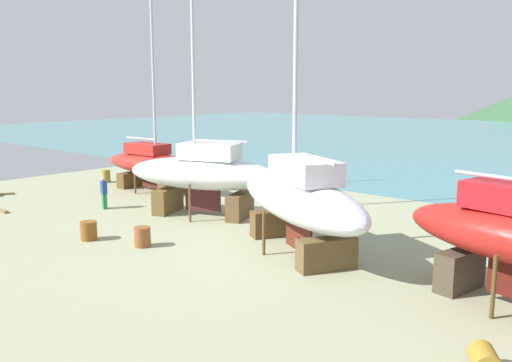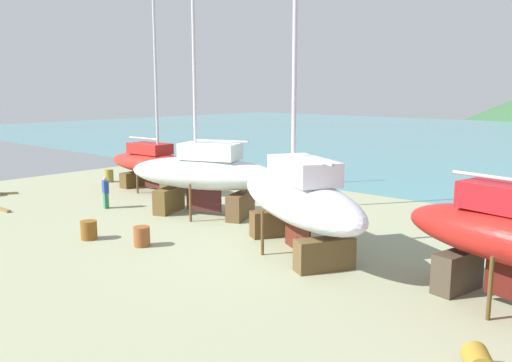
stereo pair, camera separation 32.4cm
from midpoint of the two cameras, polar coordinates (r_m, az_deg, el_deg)
name	(u,v)px [view 1 (the left image)]	position (r m, az deg, el deg)	size (l,w,h in m)	color
ground_plane	(244,226)	(24.42, -1.63, -4.77)	(41.06, 41.06, 0.00)	#969B78
sailboat_far_slipway	(203,174)	(26.12, -6.01, 0.79)	(8.22, 5.13, 12.17)	brown
sailboat_small_center	(299,198)	(20.20, 4.19, -1.79)	(9.30, 6.69, 15.32)	brown
sailboat_large_starboard	(152,163)	(33.27, -11.34, 1.87)	(7.71, 2.80, 12.35)	brown
worker	(104,192)	(28.79, -16.21, -1.17)	(0.49, 0.36, 1.67)	#2B704B
barrel_rust_mid	(106,176)	(37.02, -15.94, 0.51)	(0.58, 0.58, 0.84)	olive
barrel_by_slipway	(142,237)	(21.65, -12.43, -5.83)	(0.64, 0.64, 0.79)	brown
barrel_blue_faded	(89,231)	(23.16, -17.78, -5.06)	(0.67, 0.67, 0.77)	brown
barrel_tipped_right	(485,360)	(13.19, 22.51, -17.24)	(0.59, 0.59, 0.81)	olive
timber_long_aft	(470,257)	(21.08, 21.42, -7.57)	(2.32, 0.16, 0.18)	brown
timber_long_fore	(280,199)	(29.96, 2.29, -1.94)	(2.21, 0.19, 0.11)	brown
timber_short_cross	(347,217)	(25.94, 9.32, -3.82)	(1.95, 0.24, 0.19)	olive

